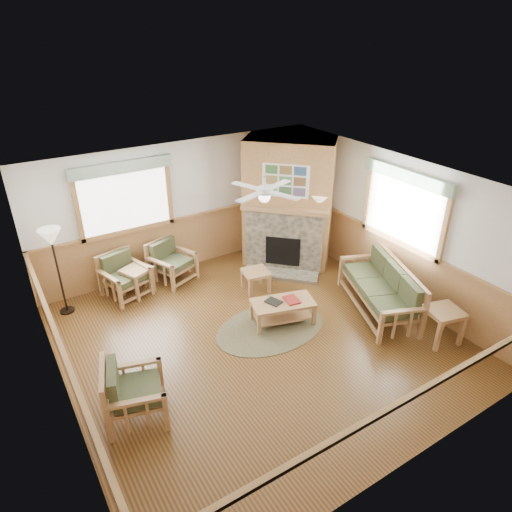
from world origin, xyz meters
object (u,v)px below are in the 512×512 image
armchair_back_right (172,262)px  coffee_table (283,312)px  floor_lamp_left (58,272)px  armchair_left (135,391)px  end_table_sofa (442,325)px  sofa (379,289)px  armchair_back_left (125,276)px  footstool (256,280)px  end_table_chairs (138,281)px  floor_lamp_right (317,234)px

armchair_back_right → coffee_table: armchair_back_right is taller
coffee_table → floor_lamp_left: bearing=159.1°
armchair_left → end_table_sofa: 4.94m
sofa → coffee_table: 1.82m
armchair_left → floor_lamp_left: bearing=21.3°
armchair_back_right → armchair_left: (-1.83, -3.09, 0.02)m
armchair_back_left → end_table_sofa: 5.75m
armchair_back_left → floor_lamp_left: size_ratio=0.51×
floor_lamp_left → armchair_left: bearing=-84.8°
floor_lamp_left → footstool: bearing=-19.8°
armchair_back_left → armchair_left: size_ratio=0.96×
armchair_back_right → end_table_sofa: 5.15m
coffee_table → armchair_left: bearing=-150.1°
armchair_back_right → floor_lamp_left: (-2.11, -0.00, 0.41)m
armchair_back_right → floor_lamp_left: bearing=157.8°
end_table_sofa → coffee_table: bearing=136.9°
coffee_table → footstool: 1.19m
end_table_sofa → footstool: 3.46m
footstool → floor_lamp_left: floor_lamp_left is taller
armchair_left → end_table_chairs: (1.05, 2.98, -0.16)m
armchair_back_right → floor_lamp_left: floor_lamp_left is taller
coffee_table → floor_lamp_right: bearing=51.1°
armchair_back_right → end_table_sofa: armchair_back_right is taller
coffee_table → floor_lamp_left: 4.01m
end_table_chairs → floor_lamp_left: bearing=175.3°
end_table_chairs → coffee_table: bearing=-51.0°
floor_lamp_left → sofa: bearing=-31.5°
armchair_left → end_table_chairs: armchair_left is taller
armchair_back_left → armchair_left: (-0.84, -3.05, 0.02)m
footstool → floor_lamp_left: (-3.35, 1.21, 0.62)m
sofa → floor_lamp_right: 1.82m
end_table_chairs → armchair_back_right: bearing=8.3°
sofa → end_table_chairs: sofa is taller
armchair_left → floor_lamp_right: 4.95m
coffee_table → armchair_back_left: bearing=147.3°
armchair_left → coffee_table: armchair_left is taller
armchair_left → floor_lamp_right: (4.56, 1.88, 0.42)m
footstool → floor_lamp_right: size_ratio=0.28×
armchair_back_right → end_table_sofa: size_ratio=1.39×
sofa → armchair_back_right: bearing=-115.5°
end_table_chairs → end_table_sofa: end_table_sofa is taller
armchair_left → floor_lamp_right: bearing=-51.4°
armchair_back_left → armchair_left: bearing=-120.7°
end_table_chairs → footstool: end_table_chairs is taller
coffee_table → footstool: coffee_table is taller
armchair_back_left → floor_lamp_left: 1.19m
sofa → armchair_back_left: (-3.75, 2.94, -0.03)m
sofa → armchair_back_right: 4.07m
end_table_sofa → end_table_chairs: bearing=132.7°
footstool → armchair_back_left: bearing=152.5°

